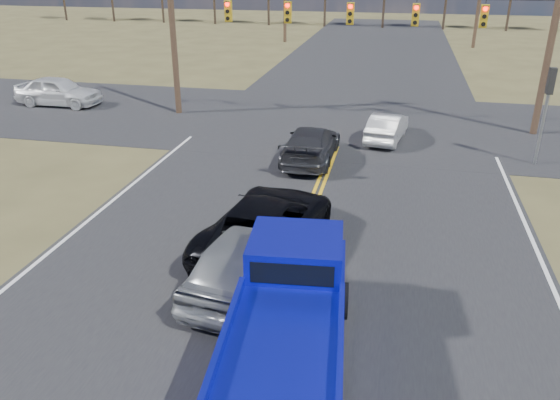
% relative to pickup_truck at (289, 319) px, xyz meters
% --- Properties ---
extents(ground, '(160.00, 160.00, 0.00)m').
position_rel_pickup_truck_xyz_m(ground, '(-0.78, 0.26, -1.08)').
color(ground, brown).
rests_on(ground, ground).
extents(road_main, '(14.00, 120.00, 0.02)m').
position_rel_pickup_truck_xyz_m(road_main, '(-0.78, 10.26, -1.08)').
color(road_main, '#28282B').
rests_on(road_main, ground).
extents(road_cross, '(120.00, 12.00, 0.02)m').
position_rel_pickup_truck_xyz_m(road_cross, '(-0.78, 18.26, -1.08)').
color(road_cross, '#28282B').
rests_on(road_cross, ground).
extents(signal_gantry, '(19.60, 4.83, 10.00)m').
position_rel_pickup_truck_xyz_m(signal_gantry, '(-0.28, 18.05, 3.98)').
color(signal_gantry, '#473323').
rests_on(signal_gantry, ground).
extents(utility_poles, '(19.60, 58.32, 10.00)m').
position_rel_pickup_truck_xyz_m(utility_poles, '(-0.78, 17.26, 4.14)').
color(utility_poles, '#473323').
rests_on(utility_poles, ground).
extents(pickup_truck, '(2.83, 6.13, 2.23)m').
position_rel_pickup_truck_xyz_m(pickup_truck, '(0.00, 0.00, 0.00)').
color(pickup_truck, black).
rests_on(pickup_truck, ground).
extents(silver_suv, '(2.65, 5.10, 1.66)m').
position_rel_pickup_truck_xyz_m(silver_suv, '(-1.58, 2.62, -0.26)').
color(silver_suv, '#919498').
rests_on(silver_suv, ground).
extents(black_suv, '(3.44, 6.02, 1.58)m').
position_rel_pickup_truck_xyz_m(black_suv, '(-1.58, 4.69, -0.29)').
color(black_suv, black).
rests_on(black_suv, ground).
extents(white_car_queue, '(1.93, 4.02, 1.27)m').
position_rel_pickup_truck_xyz_m(white_car_queue, '(1.38, 15.76, -0.45)').
color(white_car_queue, '#BDBDBD').
rests_on(white_car_queue, ground).
extents(dgrey_car_queue, '(2.03, 4.87, 1.41)m').
position_rel_pickup_truck_xyz_m(dgrey_car_queue, '(-1.58, 12.31, -0.38)').
color(dgrey_car_queue, '#2F3034').
rests_on(dgrey_car_queue, ground).
extents(cross_car_west, '(2.01, 4.84, 1.64)m').
position_rel_pickup_truck_xyz_m(cross_car_west, '(-17.03, 18.40, -0.26)').
color(cross_car_west, white).
rests_on(cross_car_west, ground).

